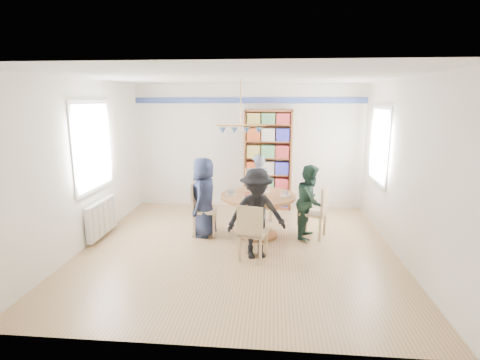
# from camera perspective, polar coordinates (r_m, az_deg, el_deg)

# --- Properties ---
(ground) EXTENTS (5.00, 5.00, 0.00)m
(ground) POSITION_cam_1_polar(r_m,az_deg,el_deg) (6.20, -0.34, -10.32)
(ground) COLOR tan
(room_shell) EXTENTS (5.00, 5.00, 5.00)m
(room_shell) POSITION_cam_1_polar(r_m,az_deg,el_deg) (6.66, -1.88, 5.94)
(room_shell) COLOR white
(room_shell) RESTS_ON ground
(radiator) EXTENTS (0.12, 1.00, 0.60)m
(radiator) POSITION_cam_1_polar(r_m,az_deg,el_deg) (7.00, -20.30, -5.41)
(radiator) COLOR silver
(radiator) RESTS_ON ground
(dining_table) EXTENTS (1.30, 1.30, 0.75)m
(dining_table) POSITION_cam_1_polar(r_m,az_deg,el_deg) (6.55, 2.76, -3.93)
(dining_table) COLOR brown
(dining_table) RESTS_ON ground
(chair_left) EXTENTS (0.46, 0.46, 0.96)m
(chair_left) POSITION_cam_1_polar(r_m,az_deg,el_deg) (6.67, -6.10, -3.97)
(chair_left) COLOR tan
(chair_left) RESTS_ON ground
(chair_right) EXTENTS (0.53, 0.53, 0.92)m
(chair_right) POSITION_cam_1_polar(r_m,az_deg,el_deg) (6.62, 11.81, -4.44)
(chair_right) COLOR tan
(chair_right) RESTS_ON ground
(chair_far) EXTENTS (0.58, 0.58, 1.02)m
(chair_far) POSITION_cam_1_polar(r_m,az_deg,el_deg) (7.50, 2.75, -1.78)
(chair_far) COLOR tan
(chair_far) RESTS_ON ground
(chair_near) EXTENTS (0.47, 0.47, 0.88)m
(chair_near) POSITION_cam_1_polar(r_m,az_deg,el_deg) (5.57, 1.82, -7.67)
(chair_near) COLOR tan
(chair_near) RESTS_ON ground
(person_left) EXTENTS (0.50, 0.71, 1.40)m
(person_left) POSITION_cam_1_polar(r_m,az_deg,el_deg) (6.58, -5.52, -2.60)
(person_left) COLOR #192038
(person_left) RESTS_ON ground
(person_right) EXTENTS (0.63, 0.73, 1.29)m
(person_right) POSITION_cam_1_polar(r_m,az_deg,el_deg) (6.59, 10.65, -3.25)
(person_right) COLOR #162D22
(person_right) RESTS_ON ground
(person_far) EXTENTS (0.54, 0.41, 1.34)m
(person_far) POSITION_cam_1_polar(r_m,az_deg,el_deg) (7.38, 2.72, -1.16)
(person_far) COLOR gray
(person_far) RESTS_ON ground
(person_near) EXTENTS (1.00, 0.73, 1.38)m
(person_near) POSITION_cam_1_polar(r_m,az_deg,el_deg) (5.65, 2.54, -5.15)
(person_near) COLOR black
(person_near) RESTS_ON ground
(bookshelf) EXTENTS (1.03, 0.31, 2.16)m
(bookshelf) POSITION_cam_1_polar(r_m,az_deg,el_deg) (8.15, 4.25, 2.91)
(bookshelf) COLOR brown
(bookshelf) RESTS_ON ground
(tableware) EXTENTS (1.14, 1.14, 0.30)m
(tableware) POSITION_cam_1_polar(r_m,az_deg,el_deg) (6.51, 2.58, -1.68)
(tableware) COLOR white
(tableware) RESTS_ON dining_table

